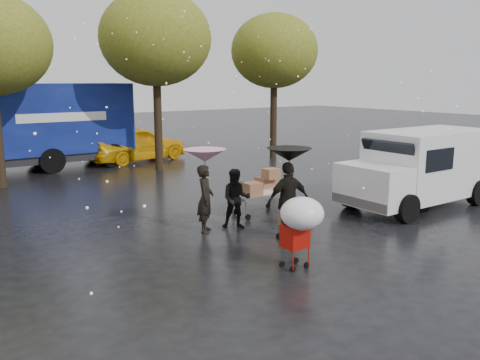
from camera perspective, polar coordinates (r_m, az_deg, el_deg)
ground at (r=11.59m, az=1.96°, el=-7.17°), size 90.00×90.00×0.00m
person_pink at (r=12.32m, az=-3.91°, el=-2.10°), size 0.68×0.72×1.65m
person_middle at (r=12.61m, az=-0.43°, el=-2.11°), size 0.92×0.87×1.50m
person_black at (r=11.75m, az=5.44°, el=-2.35°), size 1.13×0.62×1.82m
umbrella_pink at (r=12.12m, az=-3.98°, el=2.76°), size 1.02×1.02×2.03m
umbrella_black at (r=11.54m, az=5.54°, el=2.84°), size 1.03×1.03×2.14m
vendor_cart at (r=13.95m, az=2.41°, el=-0.92°), size 1.52×0.80×1.27m
shopping_cart at (r=9.81m, az=6.84°, el=-4.19°), size 0.84×0.84×1.46m
white_van at (r=15.69m, az=19.62°, el=1.41°), size 4.91×2.18×2.20m
blue_truck at (r=22.30m, az=-22.16°, el=5.51°), size 8.30×2.60×3.50m
box_ground_near at (r=13.08m, az=5.54°, el=-4.10°), size 0.56×0.50×0.42m
box_ground_far at (r=13.55m, az=7.14°, el=-3.85°), size 0.45×0.39×0.31m
yellow_taxi at (r=23.51m, az=-11.60°, el=4.01°), size 4.95×2.68×1.60m
tree_row at (r=19.80m, az=-17.46°, el=14.68°), size 21.60×4.40×7.12m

